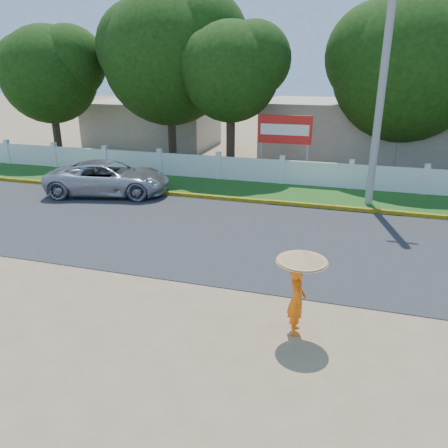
# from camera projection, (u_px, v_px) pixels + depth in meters

# --- Properties ---
(ground) EXTENTS (120.00, 120.00, 0.00)m
(ground) POSITION_uv_depth(u_px,v_px,m) (199.00, 307.00, 9.85)
(ground) COLOR #9E8460
(ground) RESTS_ON ground
(road) EXTENTS (60.00, 7.00, 0.02)m
(road) POSITION_uv_depth(u_px,v_px,m) (246.00, 236.00, 13.89)
(road) COLOR #38383A
(road) RESTS_ON ground
(grass_verge) EXTENTS (60.00, 3.50, 0.03)m
(grass_verge) POSITION_uv_depth(u_px,v_px,m) (276.00, 192.00, 18.61)
(grass_verge) COLOR #2D601E
(grass_verge) RESTS_ON ground
(curb) EXTENTS (40.00, 0.18, 0.16)m
(curb) POSITION_uv_depth(u_px,v_px,m) (268.00, 202.00, 17.06)
(curb) COLOR yellow
(curb) RESTS_ON ground
(fence) EXTENTS (40.00, 0.10, 1.10)m
(fence) POSITION_uv_depth(u_px,v_px,m) (282.00, 172.00, 19.73)
(fence) COLOR silver
(fence) RESTS_ON ground
(building_near) EXTENTS (10.00, 6.00, 3.20)m
(building_near) POSITION_uv_depth(u_px,v_px,m) (355.00, 130.00, 24.68)
(building_near) COLOR #B7AD99
(building_near) RESTS_ON ground
(building_far) EXTENTS (8.00, 5.00, 2.80)m
(building_far) POSITION_uv_depth(u_px,v_px,m) (153.00, 123.00, 29.12)
(building_far) COLOR #B7AD99
(building_far) RESTS_ON ground
(utility_pole) EXTENTS (0.28, 0.28, 8.95)m
(utility_pole) POSITION_uv_depth(u_px,v_px,m) (382.00, 84.00, 15.52)
(utility_pole) COLOR gray
(utility_pole) RESTS_ON ground
(vehicle) EXTENTS (5.40, 3.39, 1.39)m
(vehicle) POSITION_uv_depth(u_px,v_px,m) (109.00, 178.00, 18.13)
(vehicle) COLOR #A8AAB0
(vehicle) RESTS_ON ground
(monk_with_parasol) EXTENTS (1.01, 1.01, 1.83)m
(monk_with_parasol) POSITION_uv_depth(u_px,v_px,m) (299.00, 280.00, 8.54)
(monk_with_parasol) COLOR orange
(monk_with_parasol) RESTS_ON ground
(billboard) EXTENTS (2.50, 0.13, 2.95)m
(billboard) POSITION_uv_depth(u_px,v_px,m) (285.00, 133.00, 20.20)
(billboard) COLOR gray
(billboard) RESTS_ON ground
(tree_row) EXTENTS (38.18, 8.13, 8.86)m
(tree_row) POSITION_uv_depth(u_px,v_px,m) (389.00, 68.00, 19.92)
(tree_row) COLOR #473828
(tree_row) RESTS_ON ground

